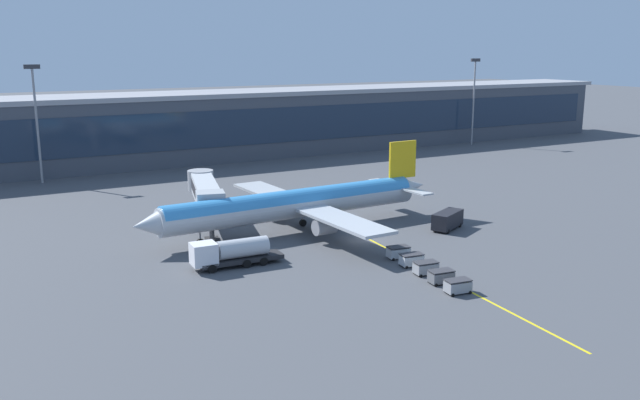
# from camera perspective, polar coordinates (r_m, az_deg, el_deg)

# --- Properties ---
(ground_plane) EXTENTS (700.00, 700.00, 0.00)m
(ground_plane) POSITION_cam_1_polar(r_m,az_deg,el_deg) (89.29, 3.62, -3.40)
(ground_plane) COLOR #47494F
(apron_lead_in_line) EXTENTS (6.29, 79.80, 0.01)m
(apron_lead_in_line) POSITION_cam_1_polar(r_m,az_deg,el_deg) (91.48, 3.53, -3.00)
(apron_lead_in_line) COLOR yellow
(apron_lead_in_line) RESTS_ON ground_plane
(terminal_building) EXTENTS (215.23, 17.93, 15.12)m
(terminal_building) POSITION_cam_1_polar(r_m,az_deg,el_deg) (159.10, -6.47, 6.46)
(terminal_building) COLOR #424751
(terminal_building) RESTS_ON ground_plane
(main_airliner) EXTENTS (45.48, 36.23, 11.20)m
(main_airliner) POSITION_cam_1_polar(r_m,az_deg,el_deg) (92.60, -2.03, -0.30)
(main_airliner) COLOR #B2B7BC
(main_airliner) RESTS_ON ground_plane
(jet_bridge) EXTENTS (8.09, 19.17, 6.60)m
(jet_bridge) POSITION_cam_1_polar(r_m,az_deg,el_deg) (97.28, -9.71, 0.76)
(jet_bridge) COLOR #B2B7BC
(jet_bridge) RESTS_ON ground_plane
(fuel_tanker) EXTENTS (10.92, 3.11, 3.25)m
(fuel_tanker) POSITION_cam_1_polar(r_m,az_deg,el_deg) (78.61, -7.55, -4.41)
(fuel_tanker) COLOR #232326
(fuel_tanker) RESTS_ON ground_plane
(lavatory_truck) EXTENTS (6.22, 4.61, 2.50)m
(lavatory_truck) POSITION_cam_1_polar(r_m,az_deg,el_deg) (95.55, 10.71, -1.64)
(lavatory_truck) COLOR black
(lavatory_truck) RESTS_ON ground_plane
(baggage_cart_0) EXTENTS (2.82, 1.91, 1.48)m
(baggage_cart_0) POSITION_cam_1_polar(r_m,az_deg,el_deg) (71.52, 11.58, -7.14)
(baggage_cart_0) COLOR gray
(baggage_cart_0) RESTS_ON ground_plane
(baggage_cart_1) EXTENTS (2.82, 1.91, 1.48)m
(baggage_cart_1) POSITION_cam_1_polar(r_m,az_deg,el_deg) (74.04, 10.21, -6.38)
(baggage_cart_1) COLOR #595B60
(baggage_cart_1) RESTS_ON ground_plane
(baggage_cart_2) EXTENTS (2.82, 1.91, 1.48)m
(baggage_cart_2) POSITION_cam_1_polar(r_m,az_deg,el_deg) (76.61, 8.94, -5.67)
(baggage_cart_2) COLOR gray
(baggage_cart_2) RESTS_ON ground_plane
(baggage_cart_3) EXTENTS (2.82, 1.91, 1.48)m
(baggage_cart_3) POSITION_cam_1_polar(r_m,az_deg,el_deg) (79.23, 7.75, -5.01)
(baggage_cart_3) COLOR #B2B7BC
(baggage_cart_3) RESTS_ON ground_plane
(baggage_cart_4) EXTENTS (2.82, 1.91, 1.48)m
(baggage_cart_4) POSITION_cam_1_polar(r_m,az_deg,el_deg) (81.88, 6.64, -4.39)
(baggage_cart_4) COLOR #B2B7BC
(baggage_cart_4) RESTS_ON ground_plane
(apron_light_mast_0) EXTENTS (2.80, 0.50, 22.16)m
(apron_light_mast_0) POSITION_cam_1_polar(r_m,az_deg,el_deg) (180.56, 12.89, 8.70)
(apron_light_mast_0) COLOR gray
(apron_light_mast_0) RESTS_ON ground_plane
(apron_light_mast_1) EXTENTS (2.80, 0.50, 21.87)m
(apron_light_mast_1) POSITION_cam_1_polar(r_m,az_deg,el_deg) (135.24, -22.89, 6.71)
(apron_light_mast_1) COLOR gray
(apron_light_mast_1) RESTS_ON ground_plane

